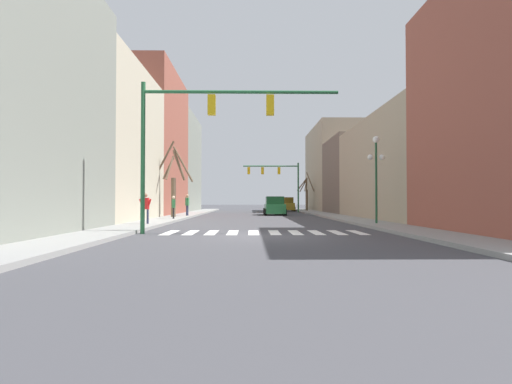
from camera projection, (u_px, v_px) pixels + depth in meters
The scene contains 17 objects.
ground_plane at pixel (266, 236), 15.32m from camera, with size 240.00×240.00×0.00m, color #424247.
sidewalk_left at pixel (98, 235), 15.23m from camera, with size 2.19×90.00×0.15m.
sidewalk_right at pixel (431, 234), 15.41m from camera, with size 2.19×90.00×0.15m.
building_row_left at pixel (133, 147), 33.61m from camera, with size 6.00×46.96×13.46m.
building_row_right at pixel (378, 163), 34.54m from camera, with size 6.00×49.10×10.82m.
crosswalk_stripes at pixel (264, 232), 17.21m from camera, with size 8.55×2.60×0.01m.
traffic_signal_near at pixel (202, 122), 16.66m from camera, with size 8.25×0.28×6.34m.
traffic_signal_far at pixel (277, 176), 47.08m from camera, with size 6.59×0.28×5.87m.
street_lamp_right_corner at pixel (376, 162), 21.77m from camera, with size 0.95×0.36×4.76m.
car_parked_right_far at pixel (275, 206), 38.39m from camera, with size 2.06×4.82×1.78m.
car_parked_right_mid at pixel (274, 205), 47.39m from camera, with size 2.12×4.73×1.74m.
car_driving_away_lane at pixel (286, 205), 52.68m from camera, with size 2.04×4.44×1.83m.
pedestrian_crossing_street at pixel (187, 203), 32.78m from camera, with size 0.27×0.76×1.76m.
pedestrian_near_right_corner at pixel (174, 205), 27.30m from camera, with size 0.25×0.67×1.56m.
pedestrian_on_left_sidewalk at pixel (145, 206), 21.28m from camera, with size 0.70×0.27×1.63m.
street_tree_right_mid at pixel (306, 193), 50.49m from camera, with size 2.20×2.47×4.85m.
street_tree_left_mid at pixel (173, 183), 30.34m from camera, with size 3.16×1.50×5.81m.
Camera 1 is at (-0.59, -15.35, 1.38)m, focal length 28.00 mm.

